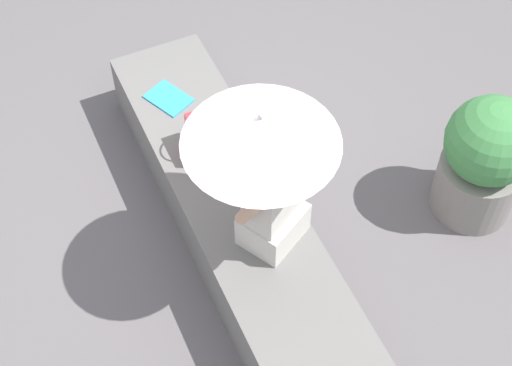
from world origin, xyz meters
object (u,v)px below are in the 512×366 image
parasol (261,131)px  handbag_black (202,138)px  planter_near (485,159)px  person_seated (274,195)px  magazine (169,98)px

parasol → handbag_black: size_ratio=3.81×
parasol → planter_near: 1.69m
planter_near → person_seated: bearing=87.7°
magazine → planter_near: bearing=-154.8°
person_seated → planter_near: person_seated is taller
person_seated → parasol: parasol is taller
parasol → planter_near: parasol is taller
handbag_black → person_seated: bearing=-169.9°
handbag_black → planter_near: planter_near is taller
parasol → handbag_black: (0.70, 0.07, -0.77)m
handbag_black → planter_near: bearing=-117.3°
person_seated → planter_near: (-0.05, -1.39, -0.35)m
handbag_black → parasol: bearing=-174.4°
magazine → planter_near: size_ratio=0.31×
handbag_black → magazine: (0.50, 0.03, -0.12)m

